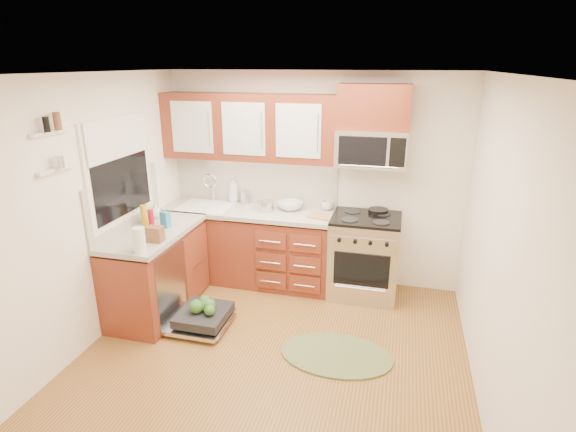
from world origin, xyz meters
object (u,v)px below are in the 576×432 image
(microwave, at_px, (371,148))
(dishwasher, at_px, (200,318))
(bowl_b, at_px, (290,206))
(sink, at_px, (207,216))
(cup, at_px, (327,205))
(rug, at_px, (336,355))
(cutting_board, at_px, (321,217))
(upper_cabinets, at_px, (249,127))
(range, at_px, (364,256))
(skillet, at_px, (378,211))
(paper_towel_roll, at_px, (139,240))
(bowl_a, at_px, (288,206))
(stock_pot, at_px, (266,206))

(microwave, bearing_deg, dishwasher, -140.93)
(dishwasher, height_order, bowl_b, bowl_b)
(sink, bearing_deg, cup, 9.01)
(rug, relative_size, cutting_board, 3.65)
(upper_cabinets, relative_size, cutting_board, 7.15)
(dishwasher, xyz_separation_m, bowl_b, (0.63, 1.26, 0.87))
(range, distance_m, skillet, 0.54)
(dishwasher, relative_size, cup, 5.09)
(range, bearing_deg, paper_towel_roll, -143.08)
(skillet, relative_size, cutting_board, 0.78)
(bowl_a, xyz_separation_m, cup, (0.47, 0.05, 0.02))
(skillet, height_order, stock_pot, stock_pot)
(dishwasher, xyz_separation_m, paper_towel_roll, (-0.39, -0.32, 0.95))
(bowl_b, bearing_deg, range, -8.01)
(cup, bearing_deg, sink, -170.99)
(dishwasher, xyz_separation_m, cup, (1.06, 1.35, 0.88))
(range, distance_m, rug, 1.36)
(upper_cabinets, bearing_deg, range, -5.89)
(rug, xyz_separation_m, bowl_a, (-0.83, 1.44, 0.95))
(range, xyz_separation_m, microwave, (0.00, 0.12, 1.23))
(stock_pot, xyz_separation_m, cup, (0.70, 0.22, -0.00))
(skillet, bearing_deg, paper_towel_roll, -141.29)
(bowl_a, bearing_deg, sink, -169.57)
(dishwasher, relative_size, skillet, 3.12)
(rug, height_order, bowl_a, bowl_a)
(sink, xyz_separation_m, bowl_a, (0.98, 0.18, 0.16))
(upper_cabinets, distance_m, dishwasher, 2.19)
(cutting_board, height_order, paper_towel_roll, paper_towel_roll)
(cutting_board, relative_size, bowl_b, 0.96)
(range, height_order, cutting_board, range)
(upper_cabinets, relative_size, stock_pot, 10.58)
(microwave, height_order, cup, microwave)
(microwave, xyz_separation_m, bowl_a, (-0.95, 0.05, -0.74))
(rug, relative_size, cup, 7.61)
(cup, bearing_deg, bowl_b, -167.84)
(dishwasher, height_order, bowl_a, bowl_a)
(sink, relative_size, rug, 0.59)
(rug, distance_m, stock_pot, 1.92)
(dishwasher, xyz_separation_m, skillet, (1.65, 1.32, 0.87))
(range, bearing_deg, microwave, 90.00)
(sink, xyz_separation_m, cup, (1.45, 0.23, 0.18))
(range, xyz_separation_m, skillet, (0.11, 0.19, 0.50))
(dishwasher, height_order, cutting_board, cutting_board)
(skillet, height_order, bowl_b, bowl_b)
(bowl_b, bearing_deg, sink, -172.32)
(sink, bearing_deg, stock_pot, 0.94)
(skillet, bearing_deg, stock_pot, -171.78)
(upper_cabinets, height_order, microwave, upper_cabinets)
(upper_cabinets, relative_size, rug, 1.96)
(cup, bearing_deg, microwave, -11.77)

